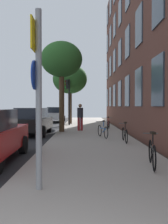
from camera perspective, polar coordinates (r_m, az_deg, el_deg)
ground_plane at (r=16.37m, az=-10.97°, el=-4.74°), size 41.80×41.80×0.00m
road_asphalt at (r=16.89m, az=-18.01°, el=-4.58°), size 7.00×38.00×0.01m
sidewalk at (r=16.10m, az=1.41°, el=-4.60°), size 4.20×38.00×0.12m
building_facade at (r=16.54m, az=10.98°, el=18.49°), size 0.56×27.00×13.18m
sign_post at (r=4.85m, az=-10.70°, el=5.77°), size 0.16×0.60×3.46m
traffic_light at (r=21.24m, az=-3.69°, el=4.25°), size 0.43×0.24×3.94m
tree_near at (r=15.89m, az=-5.20°, el=11.78°), size 2.61×2.61×5.67m
tree_far at (r=22.95m, az=-3.27°, el=7.52°), size 3.16×3.16×5.45m
bicycle_0 at (r=6.87m, az=15.47°, el=-9.10°), size 0.45×1.62×0.95m
bicycle_1 at (r=11.26m, az=9.40°, el=-5.06°), size 0.42×1.66×0.92m
bicycle_2 at (r=12.76m, az=4.36°, el=-4.33°), size 0.54×1.62×0.90m
bicycle_3 at (r=17.02m, az=5.64°, el=-2.91°), size 0.48×1.62×0.89m
pedestrian_0 at (r=16.32m, az=-0.89°, el=-0.76°), size 0.48×0.48×1.77m
pedestrian_1 at (r=19.59m, az=-0.95°, el=-0.77°), size 0.48×0.48×1.55m
car_1 at (r=15.09m, az=-11.82°, el=-2.05°), size 1.96×4.03×1.62m
car_2 at (r=27.24m, az=-6.58°, el=-0.52°), size 1.96×4.31×1.62m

